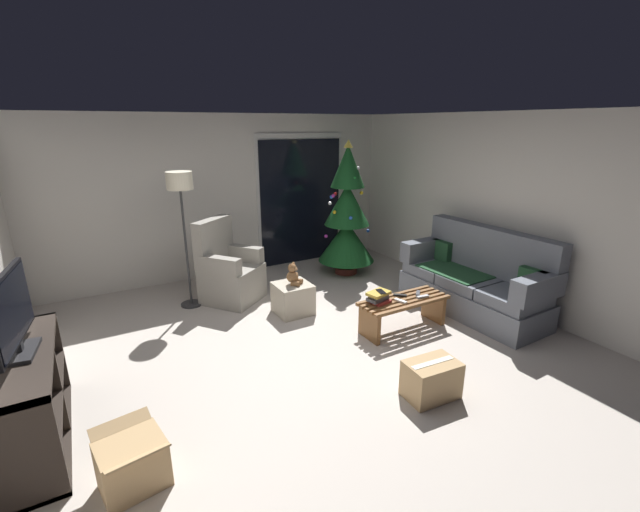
{
  "coord_description": "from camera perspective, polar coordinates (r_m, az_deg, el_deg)",
  "views": [
    {
      "loc": [
        -1.96,
        -3.41,
        2.35
      ],
      "look_at": [
        0.4,
        0.7,
        0.85
      ],
      "focal_mm": 23.61,
      "sensor_mm": 36.0,
      "label": 1
    }
  ],
  "objects": [
    {
      "name": "ground_plane",
      "position": [
        4.58,
        0.02,
        -13.29
      ],
      "size": [
        7.0,
        7.0,
        0.0
      ],
      "primitive_type": "plane",
      "color": "#BCB2A8"
    },
    {
      "name": "wall_back",
      "position": [
        6.85,
        -12.95,
        7.88
      ],
      "size": [
        5.72,
        0.12,
        2.5
      ],
      "primitive_type": "cube",
      "color": "silver",
      "rests_on": "ground"
    },
    {
      "name": "wall_right",
      "position": [
        6.01,
        24.53,
        5.42
      ],
      "size": [
        0.12,
        6.0,
        2.5
      ],
      "primitive_type": "cube",
      "color": "silver",
      "rests_on": "ground"
    },
    {
      "name": "patio_door_frame",
      "position": [
        7.3,
        -2.64,
        7.68
      ],
      "size": [
        1.6,
        0.02,
        2.2
      ],
      "primitive_type": "cube",
      "color": "silver",
      "rests_on": "ground"
    },
    {
      "name": "patio_door_glass",
      "position": [
        7.3,
        -2.56,
        7.28
      ],
      "size": [
        1.5,
        0.02,
        2.1
      ],
      "primitive_type": "cube",
      "color": "black",
      "rests_on": "ground"
    },
    {
      "name": "couch",
      "position": [
        5.81,
        20.33,
        -3.22
      ],
      "size": [
        0.82,
        1.96,
        1.08
      ],
      "color": "slate",
      "rests_on": "ground"
    },
    {
      "name": "coffee_table",
      "position": [
        5.09,
        11.22,
        -7.06
      ],
      "size": [
        1.1,
        0.4,
        0.39
      ],
      "color": "brown",
      "rests_on": "ground"
    },
    {
      "name": "remote_silver",
      "position": [
        5.12,
        13.75,
        -5.37
      ],
      "size": [
        0.16,
        0.06,
        0.02
      ],
      "primitive_type": "cube",
      "rotation": [
        0.0,
        0.0,
        1.46
      ],
      "color": "#ADADB2",
      "rests_on": "coffee_table"
    },
    {
      "name": "remote_graphite",
      "position": [
        5.21,
        13.15,
        -4.93
      ],
      "size": [
        0.14,
        0.14,
        0.02
      ],
      "primitive_type": "cube",
      "rotation": [
        0.0,
        0.0,
        5.48
      ],
      "color": "#333338",
      "rests_on": "coffee_table"
    },
    {
      "name": "remote_black",
      "position": [
        5.11,
        10.79,
        -5.24
      ],
      "size": [
        0.15,
        0.14,
        0.02
      ],
      "primitive_type": "cube",
      "rotation": [
        0.0,
        0.0,
        3.98
      ],
      "color": "black",
      "rests_on": "coffee_table"
    },
    {
      "name": "remote_white",
      "position": [
        4.95,
        10.86,
        -6.0
      ],
      "size": [
        0.08,
        0.16,
        0.02
      ],
      "primitive_type": "cube",
      "rotation": [
        0.0,
        0.0,
        3.4
      ],
      "color": "silver",
      "rests_on": "coffee_table"
    },
    {
      "name": "book_stack",
      "position": [
        4.87,
        7.95,
        -5.51
      ],
      "size": [
        0.29,
        0.23,
        0.13
      ],
      "color": "#A32D28",
      "rests_on": "coffee_table"
    },
    {
      "name": "cell_phone",
      "position": [
        4.84,
        8.27,
        -4.78
      ],
      "size": [
        0.1,
        0.16,
        0.01
      ],
      "primitive_type": "cube",
      "rotation": [
        0.0,
        0.0,
        -0.23
      ],
      "color": "black",
      "rests_on": "book_stack"
    },
    {
      "name": "christmas_tree",
      "position": [
        6.69,
        3.67,
        5.29
      ],
      "size": [
        0.9,
        0.9,
        2.12
      ],
      "color": "#4C1E19",
      "rests_on": "ground"
    },
    {
      "name": "armchair",
      "position": [
        5.89,
        -12.27,
        -2.16
      ],
      "size": [
        0.96,
        0.96,
        1.13
      ],
      "color": "gray",
      "rests_on": "ground"
    },
    {
      "name": "floor_lamp",
      "position": [
        5.58,
        -18.36,
        7.97
      ],
      "size": [
        0.32,
        0.32,
        1.78
      ],
      "color": "#2D2D30",
      "rests_on": "ground"
    },
    {
      "name": "media_shelf",
      "position": [
        3.93,
        -34.94,
        -16.38
      ],
      "size": [
        0.4,
        1.4,
        0.76
      ],
      "color": "black",
      "rests_on": "ground"
    },
    {
      "name": "television",
      "position": [
        3.67,
        -36.28,
        -6.39
      ],
      "size": [
        0.25,
        0.84,
        0.61
      ],
      "color": "black",
      "rests_on": "media_shelf"
    },
    {
      "name": "ottoman",
      "position": [
        5.45,
        -3.7,
        -5.76
      ],
      "size": [
        0.44,
        0.44,
        0.4
      ],
      "primitive_type": "cube",
      "color": "#B2A893",
      "rests_on": "ground"
    },
    {
      "name": "teddy_bear_chestnut",
      "position": [
        5.32,
        -3.66,
        -2.62
      ],
      "size": [
        0.21,
        0.22,
        0.29
      ],
      "color": "brown",
      "rests_on": "ottoman"
    },
    {
      "name": "cardboard_box_taped_mid_floor",
      "position": [
        4.03,
        14.85,
        -15.86
      ],
      "size": [
        0.49,
        0.35,
        0.35
      ],
      "color": "tan",
      "rests_on": "ground"
    },
    {
      "name": "cardboard_box_open_near_shelf",
      "position": [
        3.37,
        -24.06,
        -24.35
      ],
      "size": [
        0.47,
        0.55,
        0.4
      ],
      "color": "tan",
      "rests_on": "ground"
    }
  ]
}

